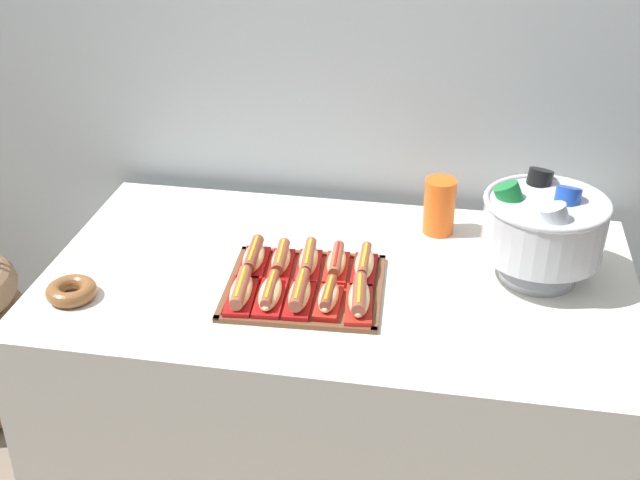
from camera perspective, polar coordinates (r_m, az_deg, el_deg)
The scene contains 17 objects.
ground_plane at distance 2.71m, azimuth 1.12°, elevation -15.90°, with size 10.00×10.00×0.00m, color #7A6B5B.
back_wall at distance 2.54m, azimuth 3.47°, elevation 15.10°, with size 6.00×0.10×2.60m, color #B2BCC1.
buffet_table at distance 2.45m, azimuth 1.20°, elevation -9.42°, with size 1.58×0.90×0.74m.
serving_tray at distance 2.18m, azimuth -1.08°, elevation -3.30°, with size 0.42×0.38×0.01m.
hot_dog_0 at distance 2.12m, azimuth -5.44°, elevation -3.54°, with size 0.08×0.18×0.06m.
hot_dog_1 at distance 2.10m, azimuth -3.43°, elevation -3.71°, with size 0.08×0.18×0.06m.
hot_dog_2 at distance 2.09m, azimuth -1.41°, elevation -3.76°, with size 0.07×0.17×0.06m.
hot_dog_3 at distance 2.08m, azimuth 0.64°, elevation -3.97°, with size 0.06×0.15×0.06m.
hot_dog_4 at distance 2.08m, azimuth 2.70°, elevation -4.05°, with size 0.08×0.18×0.06m.
hot_dog_5 at distance 2.25m, azimuth -4.57°, elevation -1.25°, with size 0.08×0.17×0.06m.
hot_dog_6 at distance 2.24m, azimuth -2.69°, elevation -1.41°, with size 0.07×0.16×0.06m.
hot_dog_7 at distance 2.23m, azimuth -0.79°, elevation -1.46°, with size 0.08×0.18×0.06m.
hot_dog_8 at distance 2.22m, azimuth 1.13°, elevation -1.65°, with size 0.07×0.17×0.06m.
hot_dog_9 at distance 2.22m, azimuth 3.06°, elevation -1.72°, with size 0.07×0.17×0.06m.
punch_bowl at distance 2.23m, azimuth 15.08°, elevation 0.95°, with size 0.32×0.33×0.28m.
cup_stack at distance 2.44m, azimuth 8.18°, elevation 2.31°, with size 0.09×0.09×0.17m.
donut at distance 2.23m, azimuth -16.67°, elevation -3.36°, with size 0.13×0.13×0.04m.
Camera 1 is at (0.28, -1.89, 1.92)m, focal length 46.68 mm.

